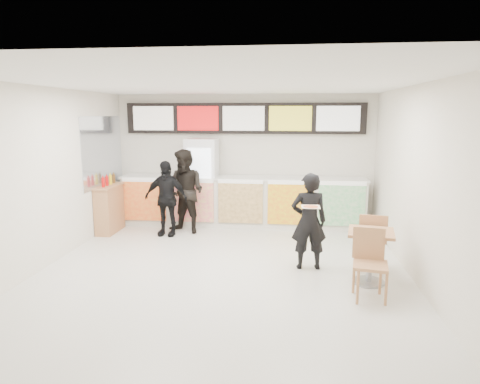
# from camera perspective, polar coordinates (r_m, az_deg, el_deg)

# --- Properties ---
(floor) EXTENTS (7.00, 7.00, 0.00)m
(floor) POSITION_cam_1_polar(r_m,az_deg,el_deg) (7.04, -2.46, -10.88)
(floor) COLOR beige
(floor) RESTS_ON ground
(ceiling) EXTENTS (7.00, 7.00, 0.00)m
(ceiling) POSITION_cam_1_polar(r_m,az_deg,el_deg) (6.58, -2.67, 14.29)
(ceiling) COLOR white
(ceiling) RESTS_ON wall_back
(wall_back) EXTENTS (6.00, 0.00, 6.00)m
(wall_back) POSITION_cam_1_polar(r_m,az_deg,el_deg) (10.09, 0.55, 4.39)
(wall_back) COLOR silver
(wall_back) RESTS_ON floor
(wall_left) EXTENTS (0.00, 7.00, 7.00)m
(wall_left) POSITION_cam_1_polar(r_m,az_deg,el_deg) (7.70, -25.20, 1.55)
(wall_left) COLOR silver
(wall_left) RESTS_ON floor
(wall_right) EXTENTS (0.00, 7.00, 7.00)m
(wall_right) POSITION_cam_1_polar(r_m,az_deg,el_deg) (6.85, 23.07, 0.73)
(wall_right) COLOR silver
(wall_right) RESTS_ON floor
(service_counter) EXTENTS (5.56, 0.77, 1.14)m
(service_counter) POSITION_cam_1_polar(r_m,az_deg,el_deg) (9.83, 0.30, -1.24)
(service_counter) COLOR silver
(service_counter) RESTS_ON floor
(menu_board) EXTENTS (5.50, 0.14, 0.70)m
(menu_board) POSITION_cam_1_polar(r_m,az_deg,el_deg) (9.95, 0.51, 9.79)
(menu_board) COLOR black
(menu_board) RESTS_ON wall_back
(drinks_fridge) EXTENTS (0.70, 0.67, 2.00)m
(drinks_fridge) POSITION_cam_1_polar(r_m,az_deg,el_deg) (9.91, -5.08, 1.33)
(drinks_fridge) COLOR white
(drinks_fridge) RESTS_ON floor
(mirror_panel) EXTENTS (0.01, 2.00, 1.50)m
(mirror_panel) POSITION_cam_1_polar(r_m,az_deg,el_deg) (9.82, -17.80, 5.20)
(mirror_panel) COLOR #B2B7BF
(mirror_panel) RESTS_ON wall_left
(customer_main) EXTENTS (0.63, 0.45, 1.62)m
(customer_main) POSITION_cam_1_polar(r_m,az_deg,el_deg) (7.14, 9.16, -3.88)
(customer_main) COLOR black
(customer_main) RESTS_ON floor
(customer_left) EXTENTS (1.08, 0.98, 1.81)m
(customer_left) POSITION_cam_1_polar(r_m,az_deg,el_deg) (9.25, -7.25, 0.05)
(customer_left) COLOR black
(customer_left) RESTS_ON floor
(customer_mid) EXTENTS (0.97, 0.47, 1.60)m
(customer_mid) POSITION_cam_1_polar(r_m,az_deg,el_deg) (9.14, -9.85, -0.83)
(customer_mid) COLOR black
(customer_mid) RESTS_ON floor
(pizza_slice) EXTENTS (0.36, 0.36, 0.02)m
(pizza_slice) POSITION_cam_1_polar(r_m,az_deg,el_deg) (6.63, 9.42, -1.90)
(pizza_slice) COLOR beige
(pizza_slice) RESTS_ON customer_main
(cafe_table) EXTENTS (0.76, 1.72, 0.98)m
(cafe_table) POSITION_cam_1_polar(r_m,az_deg,el_deg) (6.79, 16.98, -7.04)
(cafe_table) COLOR tan
(cafe_table) RESTS_ON floor
(condiment_ledge) EXTENTS (0.37, 0.92, 1.23)m
(condiment_ledge) POSITION_cam_1_polar(r_m,az_deg,el_deg) (9.74, -17.00, -2.07)
(condiment_ledge) COLOR tan
(condiment_ledge) RESTS_ON floor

